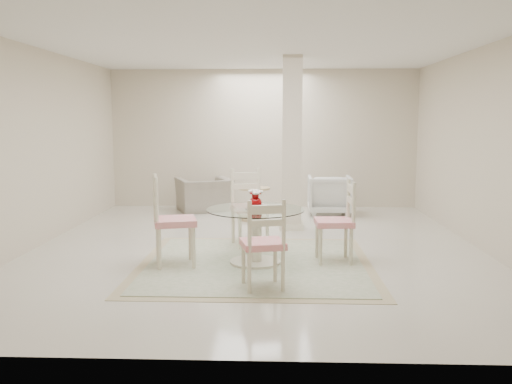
{
  "coord_description": "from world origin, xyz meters",
  "views": [
    {
      "loc": [
        0.27,
        -7.2,
        1.73
      ],
      "look_at": [
        0.01,
        -0.67,
        0.85
      ],
      "focal_mm": 38.0,
      "sensor_mm": 36.0,
      "label": 1
    }
  ],
  "objects_px": {
    "recliner_taupe": "(204,195)",
    "dining_chair_west": "(168,214)",
    "red_vase": "(255,199)",
    "column": "(292,144)",
    "dining_chair_east": "(340,216)",
    "dining_chair_north": "(248,201)",
    "armchair_white": "(329,195)",
    "side_table": "(254,205)",
    "dining_table": "(255,236)",
    "dining_chair_south": "(264,238)"
  },
  "relations": [
    {
      "from": "dining_chair_west",
      "to": "side_table",
      "type": "distance_m",
      "value": 3.2
    },
    {
      "from": "dining_chair_east",
      "to": "dining_chair_south",
      "type": "distance_m",
      "value": 1.43
    },
    {
      "from": "column",
      "to": "red_vase",
      "type": "relative_size",
      "value": 11.49
    },
    {
      "from": "side_table",
      "to": "recliner_taupe",
      "type": "bearing_deg",
      "value": 138.35
    },
    {
      "from": "column",
      "to": "red_vase",
      "type": "bearing_deg",
      "value": -102.63
    },
    {
      "from": "recliner_taupe",
      "to": "dining_chair_west",
      "type": "bearing_deg",
      "value": 68.43
    },
    {
      "from": "red_vase",
      "to": "recliner_taupe",
      "type": "distance_m",
      "value": 4.0
    },
    {
      "from": "column",
      "to": "recliner_taupe",
      "type": "bearing_deg",
      "value": 134.61
    },
    {
      "from": "dining_chair_west",
      "to": "recliner_taupe",
      "type": "xyz_separation_m",
      "value": [
        -0.11,
        3.93,
        -0.32
      ]
    },
    {
      "from": "dining_chair_south",
      "to": "column",
      "type": "bearing_deg",
      "value": -109.84
    },
    {
      "from": "red_vase",
      "to": "dining_chair_north",
      "type": "xyz_separation_m",
      "value": [
        -0.14,
        1.01,
        -0.18
      ]
    },
    {
      "from": "dining_table",
      "to": "dining_chair_south",
      "type": "bearing_deg",
      "value": -82.74
    },
    {
      "from": "red_vase",
      "to": "dining_chair_south",
      "type": "height_order",
      "value": "dining_chair_south"
    },
    {
      "from": "recliner_taupe",
      "to": "column",
      "type": "bearing_deg",
      "value": 111.47
    },
    {
      "from": "dining_table",
      "to": "dining_chair_west",
      "type": "bearing_deg",
      "value": -172.61
    },
    {
      "from": "dining_table",
      "to": "dining_chair_south",
      "type": "height_order",
      "value": "dining_chair_south"
    },
    {
      "from": "dining_chair_east",
      "to": "dining_chair_north",
      "type": "xyz_separation_m",
      "value": [
        -1.15,
        0.9,
        0.03
      ]
    },
    {
      "from": "side_table",
      "to": "dining_table",
      "type": "bearing_deg",
      "value": -87.32
    },
    {
      "from": "armchair_white",
      "to": "dining_chair_south",
      "type": "bearing_deg",
      "value": 77.57
    },
    {
      "from": "dining_chair_south",
      "to": "side_table",
      "type": "distance_m",
      "value": 3.95
    },
    {
      "from": "dining_chair_west",
      "to": "dining_chair_south",
      "type": "xyz_separation_m",
      "value": [
        1.15,
        -0.88,
        -0.08
      ]
    },
    {
      "from": "column",
      "to": "dining_chair_north",
      "type": "distance_m",
      "value": 1.5
    },
    {
      "from": "dining_chair_south",
      "to": "side_table",
      "type": "xyz_separation_m",
      "value": [
        -0.27,
        3.93,
        -0.29
      ]
    },
    {
      "from": "column",
      "to": "dining_chair_south",
      "type": "distance_m",
      "value": 3.3
    },
    {
      "from": "red_vase",
      "to": "armchair_white",
      "type": "height_order",
      "value": "red_vase"
    },
    {
      "from": "dining_table",
      "to": "armchair_white",
      "type": "xyz_separation_m",
      "value": [
        1.22,
        3.51,
        0.02
      ]
    },
    {
      "from": "column",
      "to": "dining_table",
      "type": "xyz_separation_m",
      "value": [
        -0.49,
        -2.17,
        -1.01
      ]
    },
    {
      "from": "red_vase",
      "to": "dining_chair_west",
      "type": "height_order",
      "value": "dining_chair_west"
    },
    {
      "from": "red_vase",
      "to": "armchair_white",
      "type": "xyz_separation_m",
      "value": [
        1.21,
        3.51,
        -0.43
      ]
    },
    {
      "from": "dining_chair_south",
      "to": "recliner_taupe",
      "type": "xyz_separation_m",
      "value": [
        -1.25,
        4.81,
        -0.24
      ]
    },
    {
      "from": "dining_chair_north",
      "to": "recliner_taupe",
      "type": "xyz_separation_m",
      "value": [
        -0.99,
        2.79,
        -0.3
      ]
    },
    {
      "from": "armchair_white",
      "to": "side_table",
      "type": "height_order",
      "value": "armchair_white"
    },
    {
      "from": "dining_chair_south",
      "to": "side_table",
      "type": "height_order",
      "value": "dining_chair_south"
    },
    {
      "from": "red_vase",
      "to": "recliner_taupe",
      "type": "xyz_separation_m",
      "value": [
        -1.13,
        3.8,
        -0.48
      ]
    },
    {
      "from": "dining_table",
      "to": "armchair_white",
      "type": "bearing_deg",
      "value": 70.89
    },
    {
      "from": "armchair_white",
      "to": "dining_table",
      "type": "bearing_deg",
      "value": 71.99
    },
    {
      "from": "red_vase",
      "to": "dining_chair_west",
      "type": "distance_m",
      "value": 1.04
    },
    {
      "from": "dining_chair_north",
      "to": "red_vase",
      "type": "bearing_deg",
      "value": -100.95
    },
    {
      "from": "dining_table",
      "to": "dining_chair_west",
      "type": "xyz_separation_m",
      "value": [
        -1.02,
        -0.13,
        0.29
      ]
    },
    {
      "from": "dining_chair_east",
      "to": "dining_chair_west",
      "type": "distance_m",
      "value": 2.05
    },
    {
      "from": "recliner_taupe",
      "to": "side_table",
      "type": "distance_m",
      "value": 1.33
    },
    {
      "from": "column",
      "to": "recliner_taupe",
      "type": "relative_size",
      "value": 2.82
    },
    {
      "from": "dining_chair_east",
      "to": "dining_table",
      "type": "bearing_deg",
      "value": -86.14
    },
    {
      "from": "armchair_white",
      "to": "column",
      "type": "bearing_deg",
      "value": 62.56
    },
    {
      "from": "red_vase",
      "to": "dining_chair_north",
      "type": "height_order",
      "value": "dining_chair_north"
    },
    {
      "from": "column",
      "to": "recliner_taupe",
      "type": "height_order",
      "value": "column"
    },
    {
      "from": "dining_chair_north",
      "to": "side_table",
      "type": "distance_m",
      "value": 1.94
    },
    {
      "from": "column",
      "to": "side_table",
      "type": "relative_size",
      "value": 4.78
    },
    {
      "from": "dining_chair_east",
      "to": "armchair_white",
      "type": "relative_size",
      "value": 1.39
    },
    {
      "from": "column",
      "to": "side_table",
      "type": "bearing_deg",
      "value": 129.55
    }
  ]
}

